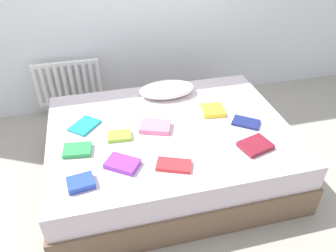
# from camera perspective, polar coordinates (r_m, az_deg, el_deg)

# --- Properties ---
(ground_plane) EXTENTS (8.00, 8.00, 0.00)m
(ground_plane) POSITION_cam_1_polar(r_m,az_deg,el_deg) (2.99, 0.23, -8.00)
(ground_plane) COLOR #9E998E
(bed) EXTENTS (2.00, 1.50, 0.50)m
(bed) POSITION_cam_1_polar(r_m,az_deg,el_deg) (2.82, 0.24, -4.40)
(bed) COLOR brown
(bed) RESTS_ON ground
(radiator) EXTENTS (0.70, 0.04, 0.50)m
(radiator) POSITION_cam_1_polar(r_m,az_deg,el_deg) (3.70, -17.14, 7.24)
(radiator) COLOR white
(radiator) RESTS_ON ground
(pillow) EXTENTS (0.53, 0.30, 0.12)m
(pillow) POSITION_cam_1_polar(r_m,az_deg,el_deg) (3.07, -0.20, 6.48)
(pillow) COLOR white
(pillow) RESTS_ON bed
(textbook_maroon) EXTENTS (0.27, 0.23, 0.04)m
(textbook_maroon) POSITION_cam_1_polar(r_m,az_deg,el_deg) (2.54, 15.15, -3.33)
(textbook_maroon) COLOR maroon
(textbook_maroon) RESTS_ON bed
(textbook_navy) EXTENTS (0.26, 0.24, 0.02)m
(textbook_navy) POSITION_cam_1_polar(r_m,az_deg,el_deg) (2.78, 13.59, 0.60)
(textbook_navy) COLOR navy
(textbook_navy) RESTS_ON bed
(textbook_lime) EXTENTS (0.19, 0.14, 0.03)m
(textbook_lime) POSITION_cam_1_polar(r_m,az_deg,el_deg) (2.58, -8.58, -1.73)
(textbook_lime) COLOR #8CC638
(textbook_lime) RESTS_ON bed
(textbook_pink) EXTENTS (0.29, 0.25, 0.04)m
(textbook_pink) POSITION_cam_1_polar(r_m,az_deg,el_deg) (2.64, -2.24, -0.13)
(textbook_pink) COLOR pink
(textbook_pink) RESTS_ON bed
(textbook_red) EXTENTS (0.27, 0.21, 0.03)m
(textbook_red) POSITION_cam_1_polar(r_m,az_deg,el_deg) (2.30, 1.02, -6.92)
(textbook_red) COLOR red
(textbook_red) RESTS_ON bed
(textbook_blue) EXTENTS (0.19, 0.16, 0.05)m
(textbook_blue) POSITION_cam_1_polar(r_m,az_deg,el_deg) (2.24, -15.15, -9.65)
(textbook_blue) COLOR #2847B7
(textbook_blue) RESTS_ON bed
(textbook_teal) EXTENTS (0.28, 0.29, 0.02)m
(textbook_teal) POSITION_cam_1_polar(r_m,az_deg,el_deg) (2.76, -14.51, 0.07)
(textbook_teal) COLOR teal
(textbook_teal) RESTS_ON bed
(textbook_green) EXTENTS (0.22, 0.17, 0.04)m
(textbook_green) POSITION_cam_1_polar(r_m,az_deg,el_deg) (2.51, -15.69, -4.10)
(textbook_green) COLOR green
(textbook_green) RESTS_ON bed
(textbook_yellow) EXTENTS (0.21, 0.21, 0.04)m
(textbook_yellow) POSITION_cam_1_polar(r_m,az_deg,el_deg) (2.87, 7.89, 2.79)
(textbook_yellow) COLOR yellow
(textbook_yellow) RESTS_ON bed
(textbook_purple) EXTENTS (0.27, 0.26, 0.04)m
(textbook_purple) POSITION_cam_1_polar(r_m,az_deg,el_deg) (2.32, -8.04, -6.62)
(textbook_purple) COLOR purple
(textbook_purple) RESTS_ON bed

